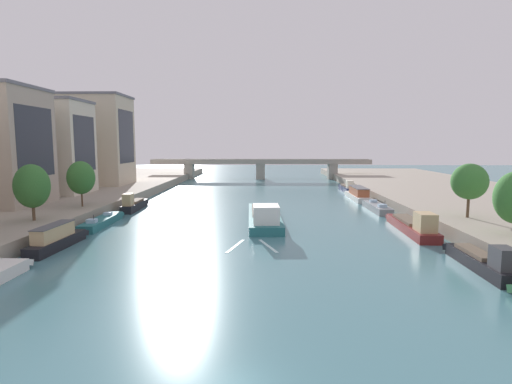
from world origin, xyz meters
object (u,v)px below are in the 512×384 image
Objects in this scene: moored_boat_right_downstream at (347,188)px; tree_left_third at (81,178)px; moored_boat_right_gap_after at (377,207)px; moored_boat_left_end at (56,238)px; moored_boat_left_upstream at (134,204)px; moored_boat_right_upstream at (482,261)px; tree_left_far at (32,186)px; tree_right_second at (470,182)px; bridge_far at (261,166)px; barge_midriver at (264,216)px; moored_boat_right_end at (413,225)px; moored_boat_right_midway at (358,194)px; moored_boat_left_downstream at (102,221)px.

moored_boat_right_downstream is 1.62× the size of tree_left_third.
moored_boat_right_downstream reaches higher than moored_boat_right_gap_after.
moored_boat_left_end is 25.83m from moored_boat_left_upstream.
tree_left_far is (-48.19, 13.31, 5.19)m from moored_boat_right_upstream.
bridge_far is at bearing 109.64° from tree_right_second.
tree_left_far is at bearing -163.77° from barge_midriver.
bridge_far reaches higher than moored_boat_right_end.
barge_midriver reaches higher than moored_boat_left_end.
barge_midriver is 1.98× the size of moored_boat_left_upstream.
moored_boat_left_end reaches higher than moored_boat_right_midway.
moored_boat_left_upstream reaches higher than moored_boat_left_downstream.
moored_boat_left_downstream is at bearing -90.95° from moored_boat_left_upstream.
moored_boat_left_upstream is at bearing -146.34° from moored_boat_right_downstream.
bridge_far is at bearing 76.63° from moored_boat_left_end.
moored_boat_right_end reaches higher than moored_boat_right_midway.
moored_boat_right_upstream is 50.26m from tree_left_far.
tree_left_third is (-46.67, -22.03, 5.10)m from moored_boat_right_midway.
moored_boat_left_end is 57.57m from moored_boat_right_midway.
moored_boat_right_gap_after is at bearing 90.93° from moored_boat_right_upstream.
moored_boat_left_end is 0.86× the size of moored_boat_right_gap_after.
moored_boat_right_gap_after is at bearing -89.88° from moored_boat_right_midway.
moored_boat_right_gap_after is at bearing -71.61° from bridge_far.
moored_boat_left_upstream is 1.56× the size of tree_left_third.
moored_boat_right_midway is at bearing 89.92° from moored_boat_right_end.
moored_boat_left_end is at bearing -146.05° from barge_midriver.
moored_boat_right_midway is (41.57, 27.35, 0.54)m from moored_boat_left_downstream.
moored_boat_right_downstream is at bearing 52.08° from moored_boat_left_end.
moored_boat_left_end is 12.70m from moored_boat_left_downstream.
tree_left_third is (-46.62, 9.10, 5.24)m from moored_boat_right_end.
moored_boat_left_end reaches higher than moored_boat_left_downstream.
tree_left_third reaches higher than moored_boat_right_upstream.
tree_right_second is at bearing 67.96° from moored_boat_right_upstream.
tree_left_far is at bearing -108.48° from bridge_far.
barge_midriver is 29.17m from moored_boat_right_upstream.
tree_right_second reaches higher than tree_left_third.
moored_boat_left_end is at bearing -90.07° from moored_boat_left_upstream.
tree_left_third is at bearing -154.73° from moored_boat_right_midway.
tree_right_second is at bearing -80.97° from moored_boat_right_downstream.
moored_boat_left_upstream reaches higher than moored_boat_right_upstream.
moored_boat_right_gap_after is at bearing 32.38° from moored_boat_left_end.
moored_boat_right_downstream is 67.31m from tree_left_far.
tree_right_second is at bearing 9.19° from moored_boat_right_end.
bridge_far is (20.90, 87.95, 3.02)m from moored_boat_left_end.
moored_boat_left_downstream is 1.12× the size of moored_boat_right_downstream.
moored_boat_left_downstream is 0.89× the size of moored_boat_right_midway.
moored_boat_left_upstream is (0.22, 13.14, 0.41)m from moored_boat_left_downstream.
tree_right_second is 82.70m from bridge_far.
tree_left_third reaches higher than moored_boat_right_downstream.
moored_boat_right_upstream is 1.04× the size of moored_boat_right_downstream.
moored_boat_right_end is at bearing -170.81° from tree_right_second.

